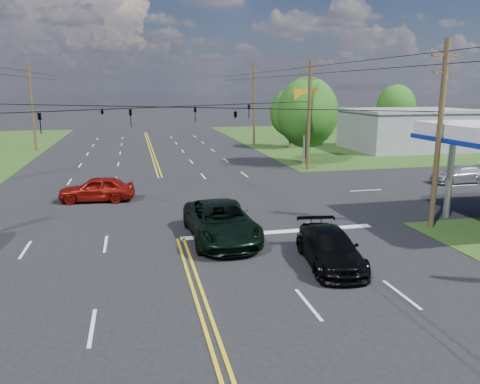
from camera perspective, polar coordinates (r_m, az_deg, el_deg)
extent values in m
plane|color=black|center=(30.62, -8.78, -1.09)|extent=(280.00, 280.00, 0.00)
cube|color=#244215|center=(72.30, 18.09, 6.30)|extent=(46.00, 48.00, 0.03)
cube|color=silver|center=(23.90, 4.78, -4.90)|extent=(10.00, 0.50, 0.02)
cube|color=slate|center=(59.31, 19.98, 7.05)|extent=(14.00, 10.00, 4.40)
cylinder|color=#A5A5AA|center=(28.37, 24.19, 1.66)|extent=(0.36, 0.36, 4.65)
cylinder|color=#43351C|center=(25.67, 23.08, 6.20)|extent=(0.28, 0.28, 9.50)
cube|color=#43351C|center=(25.60, 23.86, 15.00)|extent=(1.60, 0.12, 0.12)
cube|color=#43351C|center=(25.57, 23.70, 13.22)|extent=(1.20, 0.10, 0.10)
cylinder|color=#43351C|center=(41.57, 8.40, 9.14)|extent=(0.28, 0.28, 9.50)
cube|color=#43351C|center=(41.53, 8.58, 14.59)|extent=(1.60, 0.12, 0.12)
cube|color=#43351C|center=(41.51, 8.54, 13.48)|extent=(1.20, 0.10, 0.10)
cylinder|color=#43351C|center=(58.78, -24.00, 9.43)|extent=(0.28, 0.28, 10.00)
cube|color=#43351C|center=(58.77, -24.38, 13.51)|extent=(1.60, 0.12, 0.12)
cube|color=#43351C|center=(58.75, -24.30, 12.73)|extent=(1.20, 0.10, 0.10)
cylinder|color=#43351C|center=(59.65, 1.72, 10.52)|extent=(0.28, 0.28, 10.00)
cube|color=#43351C|center=(59.65, 1.75, 14.56)|extent=(1.60, 0.12, 0.12)
cube|color=#43351C|center=(59.63, 1.74, 13.79)|extent=(1.20, 0.10, 0.10)
imported|color=black|center=(25.66, -23.18, 7.70)|extent=(0.17, 0.21, 1.05)
imported|color=black|center=(28.31, -13.18, 8.75)|extent=(0.17, 0.21, 1.05)
imported|color=black|center=(31.45, -5.49, 9.37)|extent=(0.17, 0.21, 1.05)
imported|color=black|center=(35.28, 1.09, 9.77)|extent=(0.17, 0.21, 1.05)
imported|color=black|center=(32.49, -16.46, 9.51)|extent=(1.24, 0.26, 0.50)
imported|color=black|center=(27.67, -0.57, 9.56)|extent=(1.24, 0.26, 0.50)
cylinder|color=black|center=(31.54, 16.11, 15.28)|extent=(0.04, 100.00, 0.04)
cylinder|color=black|center=(31.52, 16.05, 14.19)|extent=(0.04, 100.00, 0.04)
cylinder|color=#43351C|center=(45.00, 8.08, 5.44)|extent=(0.36, 0.36, 3.30)
ellipsoid|color=#1A4913|center=(44.72, 8.21, 9.54)|extent=(5.70, 5.70, 6.60)
cylinder|color=#43351C|center=(57.08, 6.14, 6.77)|extent=(0.36, 0.36, 2.86)
ellipsoid|color=#1A4913|center=(56.87, 6.21, 9.57)|extent=(4.94, 4.94, 5.72)
cylinder|color=#43351C|center=(69.94, 18.31, 7.36)|extent=(0.36, 0.36, 3.08)
ellipsoid|color=#1A4913|center=(69.76, 18.48, 9.82)|extent=(5.32, 5.32, 6.16)
imported|color=black|center=(22.45, -2.34, -3.64)|extent=(3.08, 6.49, 1.79)
imported|color=black|center=(19.70, 10.90, -6.71)|extent=(2.67, 5.25, 1.46)
imported|color=maroon|center=(31.45, -17.06, 0.37)|extent=(4.89, 2.37, 1.61)
imported|color=#A8A8AD|center=(39.66, 25.07, 1.96)|extent=(4.54, 1.92, 1.31)
cylinder|color=#A5A5AA|center=(42.59, 7.86, 7.65)|extent=(0.20, 0.20, 7.15)
cube|color=orange|center=(42.44, 7.98, 11.66)|extent=(1.94, 0.89, 0.98)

